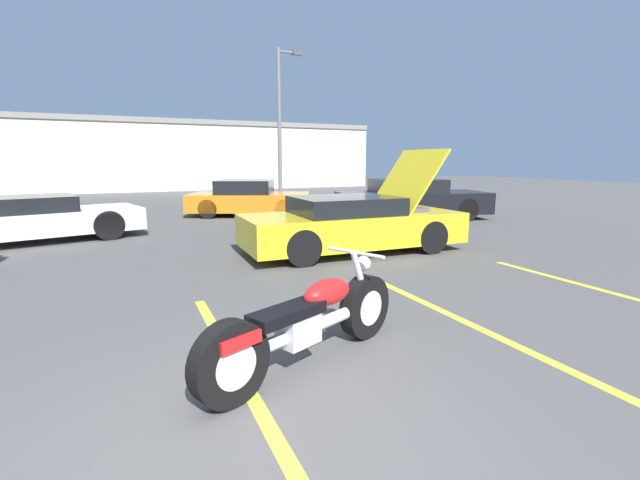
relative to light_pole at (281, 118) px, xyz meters
The scene contains 10 objects.
ground_plane 18.04m from the light_pole, 110.37° to the right, with size 80.00×80.00×0.00m, color #514F4C.
parking_stripe_middle 17.19m from the light_pole, 110.43° to the right, with size 0.12×5.16×0.01m, color yellow.
parking_stripe_back 16.46m from the light_pole, 101.33° to the right, with size 0.12×5.16×0.01m, color yellow.
far_building 12.84m from the light_pole, 118.78° to the left, with size 32.00×4.20×4.40m.
light_pole is the anchor object (origin of this frame).
motorcycle 16.61m from the light_pole, 108.77° to the right, with size 2.27×1.15×0.97m.
show_car_hood_open 11.86m from the light_pole, 102.24° to the right, with size 4.53×1.89×2.10m.
parked_car_right_row 8.24m from the light_pole, 76.58° to the right, with size 5.07×2.97×1.28m.
parked_car_mid_left_row 11.66m from the light_pole, 140.26° to the right, with size 4.75×2.76×1.07m.
parked_car_mid_right_row 6.07m from the light_pole, 122.28° to the right, with size 4.47×3.43×1.21m.
Camera 1 is at (-0.52, -2.24, 1.85)m, focal length 24.00 mm.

